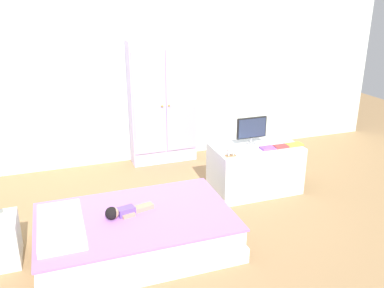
% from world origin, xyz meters
% --- Properties ---
extents(ground_plane, '(10.00, 10.00, 0.02)m').
position_xyz_m(ground_plane, '(0.00, 0.00, -0.01)').
color(ground_plane, '#99754C').
extents(back_wall, '(6.40, 0.05, 2.70)m').
position_xyz_m(back_wall, '(0.00, 1.57, 1.35)').
color(back_wall, silver).
rests_on(back_wall, ground_plane).
extents(bed, '(1.48, 0.94, 0.28)m').
position_xyz_m(bed, '(-0.41, -0.26, 0.14)').
color(bed, white).
rests_on(bed, ground_plane).
extents(pillow, '(0.32, 0.68, 0.05)m').
position_xyz_m(pillow, '(-0.95, -0.26, 0.30)').
color(pillow, silver).
rests_on(pillow, bed).
extents(doll, '(0.39, 0.16, 0.10)m').
position_xyz_m(doll, '(-0.51, -0.22, 0.32)').
color(doll, '#6B4CB2').
rests_on(doll, bed).
extents(wardrobe, '(0.75, 0.27, 1.41)m').
position_xyz_m(wardrobe, '(0.28, 1.41, 0.71)').
color(wardrobe, silver).
rests_on(wardrobe, ground_plane).
extents(tv_stand, '(0.85, 0.48, 0.48)m').
position_xyz_m(tv_stand, '(0.92, 0.34, 0.24)').
color(tv_stand, silver).
rests_on(tv_stand, ground_plane).
extents(tv_monitor, '(0.31, 0.10, 0.27)m').
position_xyz_m(tv_monitor, '(0.91, 0.42, 0.63)').
color(tv_monitor, '#99999E').
rests_on(tv_monitor, tv_stand).
extents(rocking_horse_toy, '(0.10, 0.04, 0.12)m').
position_xyz_m(rocking_horse_toy, '(0.58, 0.17, 0.53)').
color(rocking_horse_toy, '#8E6642').
rests_on(rocking_horse_toy, tv_stand).
extents(book_purple, '(0.14, 0.10, 0.02)m').
position_xyz_m(book_purple, '(0.99, 0.23, 0.49)').
color(book_purple, '#8E51B2').
rests_on(book_purple, tv_stand).
extents(book_red, '(0.14, 0.09, 0.02)m').
position_xyz_m(book_red, '(1.13, 0.23, 0.49)').
color(book_red, '#CC3838').
rests_on(book_red, tv_stand).
extents(book_yellow, '(0.16, 0.09, 0.02)m').
position_xyz_m(book_yellow, '(1.28, 0.23, 0.49)').
color(book_yellow, gold).
rests_on(book_yellow, tv_stand).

